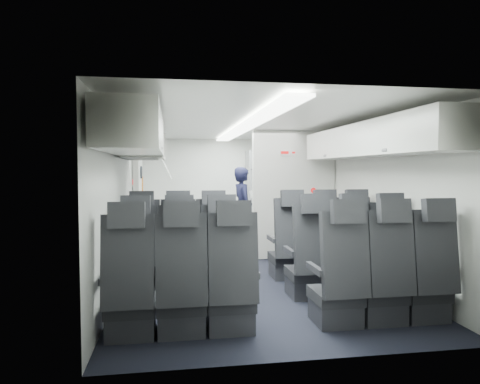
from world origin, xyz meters
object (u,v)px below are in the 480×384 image
object	(u,v)px
seat_row_mid	(265,265)
boarding_door	(138,200)
seat_row_front	(251,251)
flight_attendant	(243,209)
seat_row_rear	(286,287)
galley_unit	(267,195)
carry_on_bag	(148,145)

from	to	relation	value
seat_row_mid	boarding_door	bearing A→B (deg)	118.77
seat_row_front	flight_attendant	bearing A→B (deg)	83.56
seat_row_rear	flight_attendant	size ratio (longest dim) A/B	2.15
seat_row_mid	galley_unit	distance (m)	4.30
seat_row_mid	boarding_door	distance (m)	3.45
boarding_door	flight_attendant	bearing A→B (deg)	1.74
galley_unit	carry_on_bag	world-z (taller)	carry_on_bag
flight_attendant	seat_row_front	bearing A→B (deg)	164.11
seat_row_front	carry_on_bag	world-z (taller)	carry_on_bag
seat_row_front	galley_unit	bearing A→B (deg)	73.72
seat_row_rear	flight_attendant	world-z (taller)	flight_attendant
boarding_door	seat_row_mid	bearing A→B (deg)	-61.23
seat_row_rear	seat_row_front	bearing A→B (deg)	90.00
seat_row_rear	carry_on_bag	bearing A→B (deg)	124.19
seat_row_rear	galley_unit	xyz separation A→B (m)	(0.95, 5.05, 0.55)
seat_row_front	carry_on_bag	bearing A→B (deg)	171.65
seat_row_mid	carry_on_bag	distance (m)	2.25
galley_unit	boarding_door	world-z (taller)	galley_unit
seat_row_front	flight_attendant	size ratio (longest dim) A/B	2.15
seat_row_rear	boarding_door	size ratio (longest dim) A/B	1.79
boarding_door	flight_attendant	xyz separation A→B (m)	(1.88, 0.06, -0.18)
galley_unit	carry_on_bag	xyz separation A→B (m)	(-2.31, -3.05, 0.88)
galley_unit	seat_row_front	bearing A→B (deg)	-106.28
seat_row_mid	flight_attendant	distance (m)	3.07
seat_row_front	flight_attendant	world-z (taller)	flight_attendant
galley_unit	boarding_door	xyz separation A→B (m)	(-2.59, -1.17, 0.00)
flight_attendant	carry_on_bag	xyz separation A→B (m)	(-1.60, -1.94, 1.05)
seat_row_rear	seat_row_mid	bearing A→B (deg)	90.00
seat_row_rear	carry_on_bag	distance (m)	2.81
seat_row_mid	carry_on_bag	size ratio (longest dim) A/B	9.26
galley_unit	boarding_door	size ratio (longest dim) A/B	1.02
seat_row_mid	flight_attendant	world-z (taller)	flight_attendant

